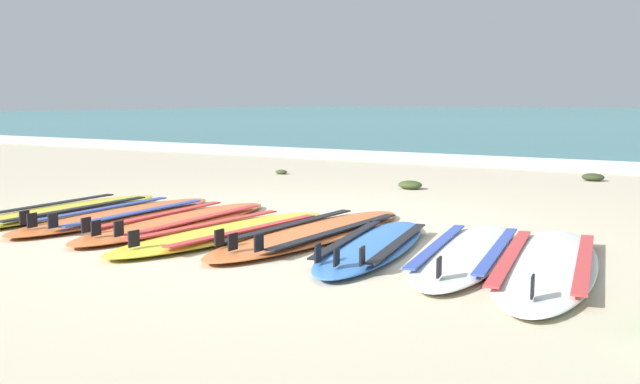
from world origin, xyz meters
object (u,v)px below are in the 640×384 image
at_px(surfboard_1, 119,215).
at_px(surfboard_5, 373,246).
at_px(surfboard_6, 467,253).
at_px(surfboard_0, 62,211).
at_px(surfboard_3, 227,232).
at_px(surfboard_4, 313,233).
at_px(surfboard_7, 546,264).
at_px(surfboard_2, 178,221).

relative_size(surfboard_1, surfboard_5, 1.12).
distance_m(surfboard_1, surfboard_6, 3.10).
relative_size(surfboard_0, surfboard_6, 1.05).
xyz_separation_m(surfboard_0, surfboard_6, (3.72, 0.17, 0.00)).
distance_m(surfboard_1, surfboard_3, 1.30).
relative_size(surfboard_1, surfboard_6, 1.05).
distance_m(surfboard_4, surfboard_7, 1.77).
distance_m(surfboard_0, surfboard_7, 4.25).
height_order(surfboard_3, surfboard_6, same).
relative_size(surfboard_1, surfboard_3, 1.01).
xyz_separation_m(surfboard_2, surfboard_6, (2.44, 0.06, -0.00)).
height_order(surfboard_1, surfboard_2, same).
height_order(surfboard_0, surfboard_5, same).
height_order(surfboard_5, surfboard_7, same).
height_order(surfboard_1, surfboard_4, same).
relative_size(surfboard_0, surfboard_4, 0.96).
height_order(surfboard_1, surfboard_7, same).
bearing_deg(surfboard_0, surfboard_4, 5.90).
relative_size(surfboard_5, surfboard_7, 0.85).
distance_m(surfboard_4, surfboard_6, 1.24).
xyz_separation_m(surfboard_1, surfboard_7, (3.63, 0.01, -0.00)).
bearing_deg(surfboard_6, surfboard_3, -172.92).
distance_m(surfboard_5, surfboard_7, 1.16).
relative_size(surfboard_4, surfboard_6, 1.09).
relative_size(surfboard_5, surfboard_6, 0.93).
bearing_deg(surfboard_2, surfboard_0, -174.87).
height_order(surfboard_4, surfboard_7, same).
height_order(surfboard_4, surfboard_5, same).
bearing_deg(surfboard_3, surfboard_5, 5.21).
distance_m(surfboard_1, surfboard_7, 3.63).
height_order(surfboard_0, surfboard_6, same).
height_order(surfboard_2, surfboard_4, same).
bearing_deg(surfboard_7, surfboard_3, -176.11).
height_order(surfboard_3, surfboard_5, same).
distance_m(surfboard_3, surfboard_4, 0.66).
bearing_deg(surfboard_3, surfboard_1, 173.62).
height_order(surfboard_6, surfboard_7, same).
bearing_deg(surfboard_4, surfboard_6, -3.88).
xyz_separation_m(surfboard_0, surfboard_7, (4.24, 0.11, -0.00)).
relative_size(surfboard_3, surfboard_6, 1.04).
relative_size(surfboard_2, surfboard_3, 1.01).
bearing_deg(surfboard_1, surfboard_0, -171.41).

